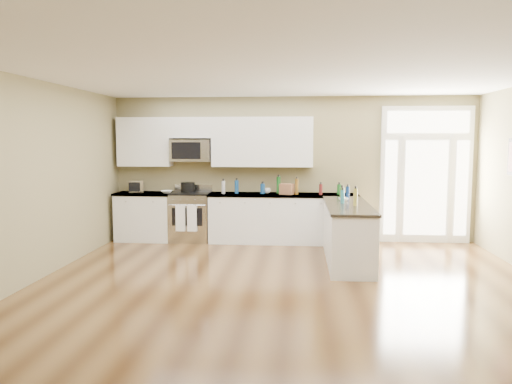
# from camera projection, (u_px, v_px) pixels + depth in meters

# --- Properties ---
(ground) EXTENTS (8.00, 8.00, 0.00)m
(ground) POSITION_uv_depth(u_px,v_px,m) (286.00, 305.00, 5.93)
(ground) COLOR #472B14
(room_shell) EXTENTS (8.00, 8.00, 8.00)m
(room_shell) POSITION_uv_depth(u_px,v_px,m) (287.00, 162.00, 5.76)
(room_shell) COLOR #897F56
(room_shell) RESTS_ON ground
(back_cabinet_left) EXTENTS (1.10, 0.66, 0.94)m
(back_cabinet_left) POSITION_uv_depth(u_px,v_px,m) (145.00, 218.00, 9.79)
(back_cabinet_left) COLOR white
(back_cabinet_left) RESTS_ON ground
(back_cabinet_right) EXTENTS (2.85, 0.66, 0.94)m
(back_cabinet_right) POSITION_uv_depth(u_px,v_px,m) (283.00, 220.00, 9.56)
(back_cabinet_right) COLOR white
(back_cabinet_right) RESTS_ON ground
(peninsula_cabinet) EXTENTS (0.69, 2.32, 0.94)m
(peninsula_cabinet) POSITION_uv_depth(u_px,v_px,m) (347.00, 235.00, 8.03)
(peninsula_cabinet) COLOR white
(peninsula_cabinet) RESTS_ON ground
(upper_cabinet_left) EXTENTS (1.04, 0.33, 0.95)m
(upper_cabinet_left) POSITION_uv_depth(u_px,v_px,m) (145.00, 142.00, 9.78)
(upper_cabinet_left) COLOR white
(upper_cabinet_left) RESTS_ON room_shell
(upper_cabinet_right) EXTENTS (1.94, 0.33, 0.95)m
(upper_cabinet_right) POSITION_uv_depth(u_px,v_px,m) (262.00, 142.00, 9.58)
(upper_cabinet_right) COLOR white
(upper_cabinet_right) RESTS_ON room_shell
(upper_cabinet_short) EXTENTS (0.82, 0.33, 0.40)m
(upper_cabinet_short) POSITION_uv_depth(u_px,v_px,m) (191.00, 128.00, 9.67)
(upper_cabinet_short) COLOR white
(upper_cabinet_short) RESTS_ON room_shell
(microwave) EXTENTS (0.78, 0.41, 0.42)m
(microwave) POSITION_uv_depth(u_px,v_px,m) (191.00, 150.00, 9.68)
(microwave) COLOR silver
(microwave) RESTS_ON room_shell
(entry_door) EXTENTS (1.70, 0.10, 2.60)m
(entry_door) POSITION_uv_depth(u_px,v_px,m) (426.00, 175.00, 9.50)
(entry_door) COLOR white
(entry_door) RESTS_ON ground
(kitchen_range) EXTENTS (0.76, 0.68, 1.08)m
(kitchen_range) POSITION_uv_depth(u_px,v_px,m) (191.00, 216.00, 9.71)
(kitchen_range) COLOR silver
(kitchen_range) RESTS_ON ground
(stockpot) EXTENTS (0.32, 0.32, 0.21)m
(stockpot) POSITION_uv_depth(u_px,v_px,m) (188.00, 187.00, 9.72)
(stockpot) COLOR black
(stockpot) RESTS_ON kitchen_range
(toaster_oven) EXTENTS (0.32, 0.28, 0.24)m
(toaster_oven) POSITION_uv_depth(u_px,v_px,m) (136.00, 186.00, 9.77)
(toaster_oven) COLOR silver
(toaster_oven) RESTS_ON back_cabinet_left
(cardboard_box) EXTENTS (0.29, 0.25, 0.20)m
(cardboard_box) POSITION_uv_depth(u_px,v_px,m) (287.00, 189.00, 9.40)
(cardboard_box) COLOR brown
(cardboard_box) RESTS_ON back_cabinet_right
(bowl_left) EXTENTS (0.27, 0.27, 0.05)m
(bowl_left) POSITION_uv_depth(u_px,v_px,m) (166.00, 192.00, 9.60)
(bowl_left) COLOR white
(bowl_left) RESTS_ON back_cabinet_left
(bowl_peninsula) EXTENTS (0.18, 0.18, 0.05)m
(bowl_peninsula) POSITION_uv_depth(u_px,v_px,m) (343.00, 199.00, 8.42)
(bowl_peninsula) COLOR white
(bowl_peninsula) RESTS_ON peninsula_cabinet
(cup_counter) EXTENTS (0.16, 0.16, 0.10)m
(cup_counter) POSITION_uv_depth(u_px,v_px,m) (267.00, 191.00, 9.60)
(cup_counter) COLOR white
(cup_counter) RESTS_ON back_cabinet_right
(counter_bottles) EXTENTS (2.39, 1.80, 0.32)m
(counter_bottles) POSITION_uv_depth(u_px,v_px,m) (296.00, 190.00, 9.09)
(counter_bottles) COLOR #19591E
(counter_bottles) RESTS_ON back_cabinet_right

